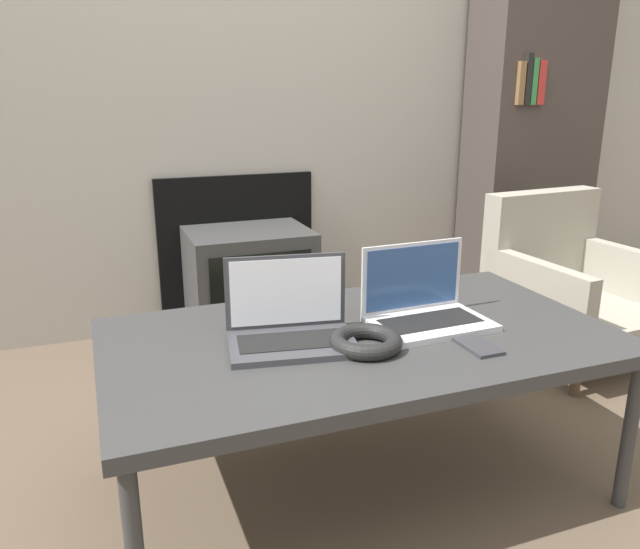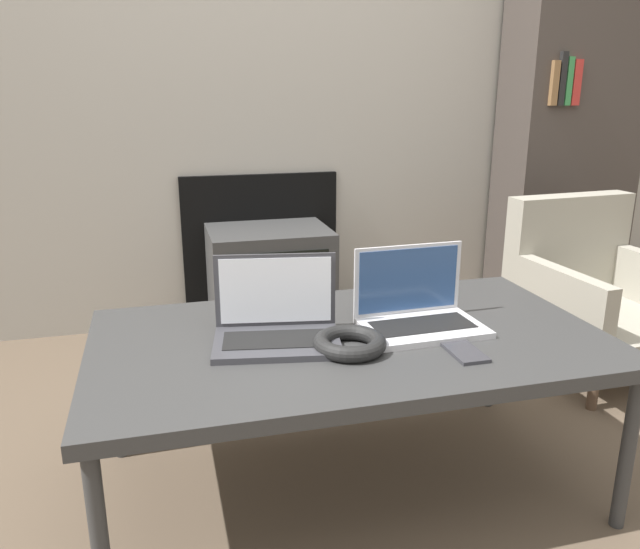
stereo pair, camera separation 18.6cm
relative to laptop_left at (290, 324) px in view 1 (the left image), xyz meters
name	(u,v)px [view 1 (the left image)]	position (x,y,z in m)	size (l,w,h in m)	color
wall_back	(227,34)	(0.19, 1.40, 0.79)	(7.00, 0.08, 2.60)	#ADA89E
table	(361,345)	(0.19, -0.02, -0.08)	(1.31, 0.73, 0.45)	#333333
laptop_left	(290,324)	(0.00, 0.00, 0.00)	(0.34, 0.26, 0.21)	#38383D
laptop_right	(423,306)	(0.38, 0.00, 0.00)	(0.32, 0.22, 0.21)	silver
headphones	(366,341)	(0.16, -0.11, -0.03)	(0.18, 0.18, 0.04)	black
phone	(477,346)	(0.42, -0.20, -0.04)	(0.07, 0.13, 0.01)	#333338
tv	(249,285)	(0.18, 1.14, -0.26)	(0.52, 0.41, 0.49)	#383838
armchair	(565,279)	(1.35, 0.52, -0.18)	(0.58, 0.63, 0.66)	gray
bookshelf	(532,123)	(1.66, 1.20, 0.40)	(0.62, 0.32, 1.80)	#3F3833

